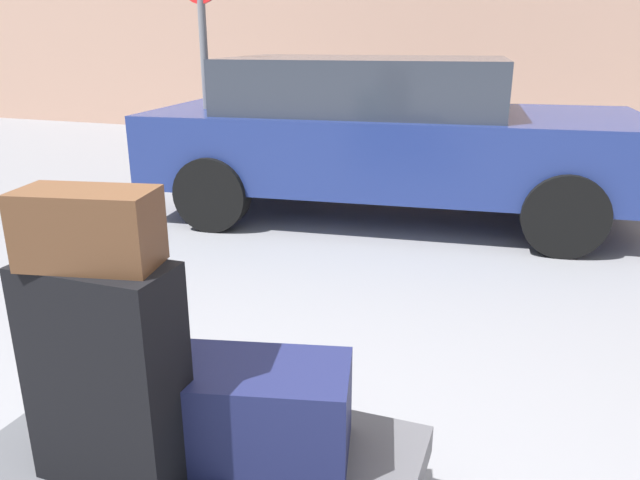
{
  "coord_description": "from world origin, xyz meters",
  "views": [
    {
      "loc": [
        0.91,
        -1.33,
        1.59
      ],
      "look_at": [
        0.0,
        1.2,
        0.69
      ],
      "focal_mm": 34.13,
      "sensor_mm": 36.0,
      "label": 1
    }
  ],
  "objects_px": {
    "suitcase_teal_center": "(108,319)",
    "no_parking_sign": "(204,52)",
    "parked_car": "(385,133)",
    "suitcase_black_stacked_top": "(107,374)",
    "duffel_bag_brown_topmost_pile": "(89,228)",
    "duffel_bag_navy_rear_right": "(261,410)"
  },
  "relations": [
    {
      "from": "suitcase_black_stacked_top",
      "to": "parked_car",
      "type": "bearing_deg",
      "value": 93.16
    },
    {
      "from": "suitcase_teal_center",
      "to": "parked_car",
      "type": "relative_size",
      "value": 0.14
    },
    {
      "from": "duffel_bag_navy_rear_right",
      "to": "duffel_bag_brown_topmost_pile",
      "type": "xyz_separation_m",
      "value": [
        -0.37,
        -0.23,
        0.62
      ]
    },
    {
      "from": "suitcase_black_stacked_top",
      "to": "duffel_bag_brown_topmost_pile",
      "type": "distance_m",
      "value": 0.44
    },
    {
      "from": "duffel_bag_brown_topmost_pile",
      "to": "suitcase_teal_center",
      "type": "bearing_deg",
      "value": 116.53
    },
    {
      "from": "duffel_bag_navy_rear_right",
      "to": "suitcase_teal_center",
      "type": "height_order",
      "value": "suitcase_teal_center"
    },
    {
      "from": "suitcase_teal_center",
      "to": "no_parking_sign",
      "type": "height_order",
      "value": "no_parking_sign"
    },
    {
      "from": "duffel_bag_brown_topmost_pile",
      "to": "parked_car",
      "type": "relative_size",
      "value": 0.08
    },
    {
      "from": "duffel_bag_navy_rear_right",
      "to": "parked_car",
      "type": "distance_m",
      "value": 4.03
    },
    {
      "from": "suitcase_teal_center",
      "to": "no_parking_sign",
      "type": "bearing_deg",
      "value": 100.2
    },
    {
      "from": "parked_car",
      "to": "duffel_bag_brown_topmost_pile",
      "type": "bearing_deg",
      "value": -86.78
    },
    {
      "from": "duffel_bag_navy_rear_right",
      "to": "suitcase_teal_center",
      "type": "relative_size",
      "value": 0.89
    },
    {
      "from": "suitcase_black_stacked_top",
      "to": "suitcase_teal_center",
      "type": "xyz_separation_m",
      "value": [
        -0.27,
        0.34,
        -0.03
      ]
    },
    {
      "from": "duffel_bag_brown_topmost_pile",
      "to": "parked_car",
      "type": "distance_m",
      "value": 4.23
    },
    {
      "from": "suitcase_black_stacked_top",
      "to": "suitcase_teal_center",
      "type": "distance_m",
      "value": 0.44
    },
    {
      "from": "duffel_bag_brown_topmost_pile",
      "to": "suitcase_black_stacked_top",
      "type": "bearing_deg",
      "value": 0.0
    },
    {
      "from": "parked_car",
      "to": "suitcase_black_stacked_top",
      "type": "bearing_deg",
      "value": -86.78
    },
    {
      "from": "duffel_bag_brown_topmost_pile",
      "to": "no_parking_sign",
      "type": "xyz_separation_m",
      "value": [
        -1.83,
        3.8,
        0.35
      ]
    },
    {
      "from": "duffel_bag_navy_rear_right",
      "to": "parked_car",
      "type": "height_order",
      "value": "parked_car"
    },
    {
      "from": "duffel_bag_navy_rear_right",
      "to": "parked_car",
      "type": "relative_size",
      "value": 0.12
    },
    {
      "from": "duffel_bag_brown_topmost_pile",
      "to": "no_parking_sign",
      "type": "relative_size",
      "value": 0.15
    },
    {
      "from": "suitcase_black_stacked_top",
      "to": "parked_car",
      "type": "relative_size",
      "value": 0.15
    }
  ]
}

